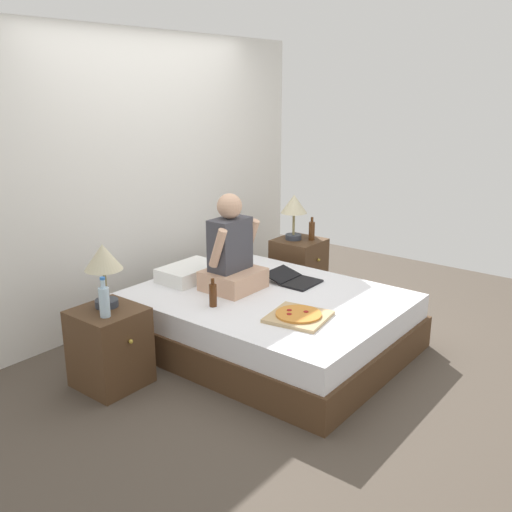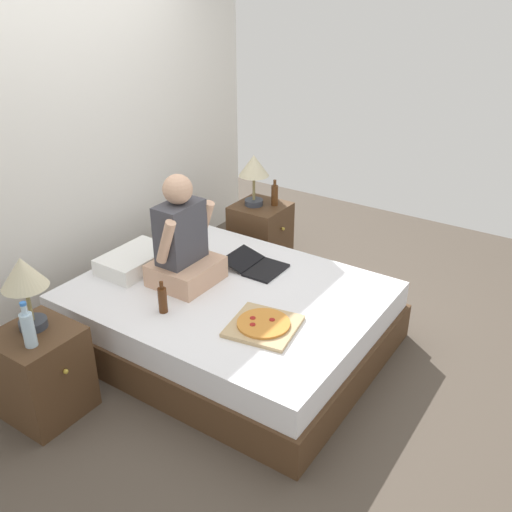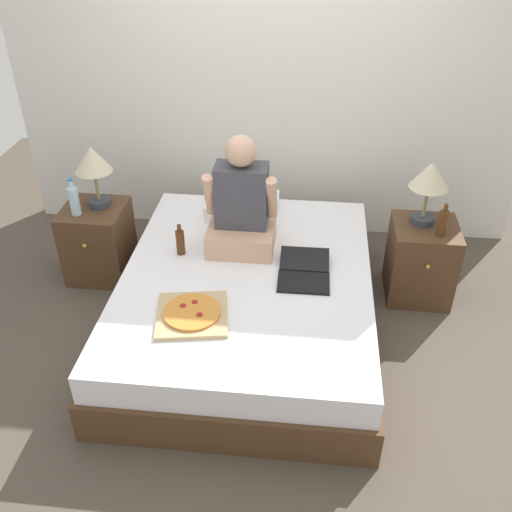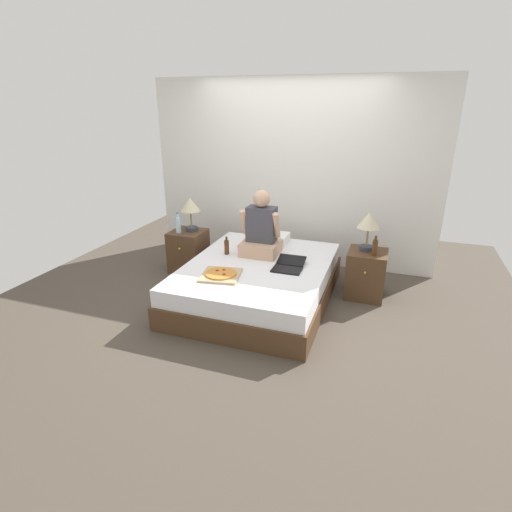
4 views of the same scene
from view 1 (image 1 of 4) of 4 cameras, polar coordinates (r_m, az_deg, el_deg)
name	(u,v)px [view 1 (image 1 of 4)]	position (r m, az deg, el deg)	size (l,w,h in m)	color
ground_plane	(269,346)	(4.70, 1.26, -8.96)	(5.99, 5.99, 0.00)	#4C4238
wall_back	(146,177)	(5.25, -10.98, 7.80)	(3.99, 0.12, 2.50)	silver
bed	(269,321)	(4.61, 1.28, -6.49)	(1.62, 2.06, 0.45)	#4C331E
nightstand_left	(110,347)	(4.16, -14.41, -8.83)	(0.44, 0.47, 0.56)	#4C331E
lamp_on_left_nightstand	(103,262)	(4.00, -15.02, -0.54)	(0.26, 0.26, 0.45)	#333842
water_bottle	(104,301)	(3.90, -14.94, -4.36)	(0.07, 0.07, 0.28)	silver
nightstand_right	(299,266)	(5.76, 4.28, -1.05)	(0.44, 0.47, 0.56)	#4C331E
lamp_on_right_nightstand	(294,207)	(5.61, 3.82, 4.89)	(0.26, 0.26, 0.45)	#333842
beer_bottle	(312,230)	(5.66, 5.60, 2.57)	(0.06, 0.06, 0.23)	#512D14
pillow	(190,272)	(4.89, -6.64, -1.64)	(0.52, 0.34, 0.12)	white
person_seated	(232,254)	(4.57, -2.46, 0.16)	(0.47, 0.40, 0.78)	tan
laptop	(295,280)	(4.79, 3.97, -2.43)	(0.32, 0.42, 0.07)	black
pizza_box	(298,316)	(4.08, 4.27, -5.99)	(0.46, 0.46, 0.05)	tan
beer_bottle_on_bed	(213,295)	(4.27, -4.33, -3.88)	(0.06, 0.06, 0.22)	#4C2811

